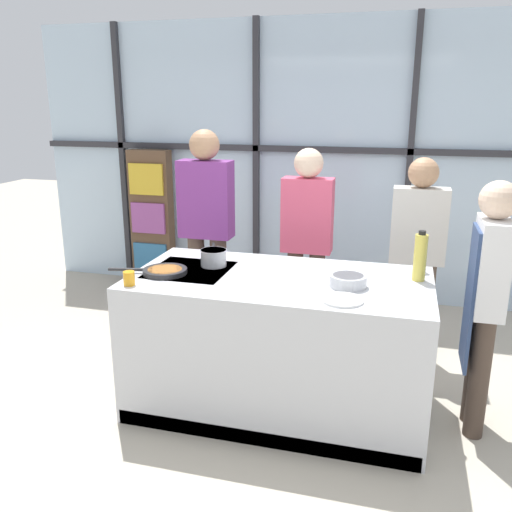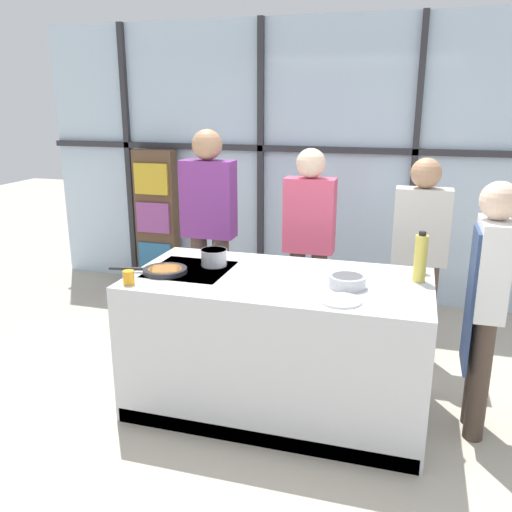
{
  "view_description": "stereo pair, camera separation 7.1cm",
  "coord_description": "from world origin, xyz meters",
  "px_view_note": "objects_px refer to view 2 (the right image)",
  "views": [
    {
      "loc": [
        0.72,
        -3.23,
        2.02
      ],
      "look_at": [
        -0.19,
        0.1,
        1.02
      ],
      "focal_mm": 38.0,
      "sensor_mm": 36.0,
      "label": 1
    },
    {
      "loc": [
        0.79,
        -3.21,
        2.02
      ],
      "look_at": [
        -0.19,
        0.1,
        1.02
      ],
      "focal_mm": 38.0,
      "sensor_mm": 36.0,
      "label": 2
    }
  ],
  "objects_px": {
    "spectator_far_left": "(209,221)",
    "juice_glass_near": "(129,278)",
    "spectator_center_left": "(309,237)",
    "mixing_bowl": "(347,281)",
    "chef": "(487,294)",
    "pepper_grinder": "(421,259)",
    "spectator_center_right": "(420,249)",
    "white_plate": "(341,301)",
    "saucepan": "(214,257)",
    "oil_bottle": "(420,258)",
    "frying_pan": "(164,270)"
  },
  "relations": [
    {
      "from": "mixing_bowl",
      "to": "saucepan",
      "type": "bearing_deg",
      "value": 168.37
    },
    {
      "from": "mixing_bowl",
      "to": "oil_bottle",
      "type": "distance_m",
      "value": 0.49
    },
    {
      "from": "spectator_far_left",
      "to": "white_plate",
      "type": "bearing_deg",
      "value": 134.83
    },
    {
      "from": "chef",
      "to": "pepper_grinder",
      "type": "relative_size",
      "value": 7.97
    },
    {
      "from": "spectator_center_left",
      "to": "oil_bottle",
      "type": "relative_size",
      "value": 5.17
    },
    {
      "from": "chef",
      "to": "spectator_far_left",
      "type": "bearing_deg",
      "value": 66.38
    },
    {
      "from": "chef",
      "to": "white_plate",
      "type": "bearing_deg",
      "value": 115.56
    },
    {
      "from": "chef",
      "to": "spectator_center_left",
      "type": "distance_m",
      "value": 1.55
    },
    {
      "from": "mixing_bowl",
      "to": "pepper_grinder",
      "type": "bearing_deg",
      "value": 45.43
    },
    {
      "from": "spectator_center_left",
      "to": "juice_glass_near",
      "type": "relative_size",
      "value": 19.02
    },
    {
      "from": "frying_pan",
      "to": "spectator_center_left",
      "type": "bearing_deg",
      "value": 55.89
    },
    {
      "from": "saucepan",
      "to": "oil_bottle",
      "type": "distance_m",
      "value": 1.36
    },
    {
      "from": "spectator_center_right",
      "to": "oil_bottle",
      "type": "relative_size",
      "value": 5.02
    },
    {
      "from": "spectator_center_right",
      "to": "white_plate",
      "type": "relative_size",
      "value": 6.74
    },
    {
      "from": "chef",
      "to": "mixing_bowl",
      "type": "bearing_deg",
      "value": 98.88
    },
    {
      "from": "spectator_center_right",
      "to": "juice_glass_near",
      "type": "xyz_separation_m",
      "value": [
        -1.72,
        -1.38,
        0.05
      ]
    },
    {
      "from": "spectator_far_left",
      "to": "juice_glass_near",
      "type": "relative_size",
      "value": 20.52
    },
    {
      "from": "spectator_far_left",
      "to": "mixing_bowl",
      "type": "distance_m",
      "value": 1.67
    },
    {
      "from": "spectator_center_left",
      "to": "mixing_bowl",
      "type": "bearing_deg",
      "value": 112.8
    },
    {
      "from": "spectator_center_left",
      "to": "white_plate",
      "type": "height_order",
      "value": "spectator_center_left"
    },
    {
      "from": "spectator_center_left",
      "to": "pepper_grinder",
      "type": "relative_size",
      "value": 8.35
    },
    {
      "from": "frying_pan",
      "to": "saucepan",
      "type": "xyz_separation_m",
      "value": [
        0.26,
        0.25,
        0.04
      ]
    },
    {
      "from": "chef",
      "to": "spectator_far_left",
      "type": "relative_size",
      "value": 0.88
    },
    {
      "from": "spectator_center_left",
      "to": "spectator_far_left",
      "type": "bearing_deg",
      "value": 0.0
    },
    {
      "from": "frying_pan",
      "to": "oil_bottle",
      "type": "height_order",
      "value": "oil_bottle"
    },
    {
      "from": "chef",
      "to": "spectator_center_left",
      "type": "xyz_separation_m",
      "value": [
        -1.25,
        0.92,
        0.04
      ]
    },
    {
      "from": "oil_bottle",
      "to": "mixing_bowl",
      "type": "bearing_deg",
      "value": -150.25
    },
    {
      "from": "oil_bottle",
      "to": "juice_glass_near",
      "type": "xyz_separation_m",
      "value": [
        -1.72,
        -0.57,
        -0.11
      ]
    },
    {
      "from": "pepper_grinder",
      "to": "spectator_center_right",
      "type": "bearing_deg",
      "value": 90.54
    },
    {
      "from": "mixing_bowl",
      "to": "oil_bottle",
      "type": "relative_size",
      "value": 0.71
    },
    {
      "from": "spectator_center_right",
      "to": "mixing_bowl",
      "type": "height_order",
      "value": "spectator_center_right"
    },
    {
      "from": "mixing_bowl",
      "to": "juice_glass_near",
      "type": "height_order",
      "value": "juice_glass_near"
    },
    {
      "from": "spectator_center_left",
      "to": "white_plate",
      "type": "relative_size",
      "value": 6.94
    },
    {
      "from": "white_plate",
      "to": "frying_pan",
      "type": "bearing_deg",
      "value": 170.53
    },
    {
      "from": "saucepan",
      "to": "juice_glass_near",
      "type": "relative_size",
      "value": 3.72
    },
    {
      "from": "frying_pan",
      "to": "oil_bottle",
      "type": "distance_m",
      "value": 1.64
    },
    {
      "from": "spectator_center_left",
      "to": "saucepan",
      "type": "bearing_deg",
      "value": 59.99
    },
    {
      "from": "chef",
      "to": "white_plate",
      "type": "relative_size",
      "value": 6.62
    },
    {
      "from": "saucepan",
      "to": "juice_glass_near",
      "type": "height_order",
      "value": "saucepan"
    },
    {
      "from": "juice_glass_near",
      "to": "white_plate",
      "type": "bearing_deg",
      "value": 3.02
    },
    {
      "from": "spectator_center_left",
      "to": "frying_pan",
      "type": "height_order",
      "value": "spectator_center_left"
    },
    {
      "from": "saucepan",
      "to": "white_plate",
      "type": "distance_m",
      "value": 1.04
    },
    {
      "from": "spectator_far_left",
      "to": "chef",
      "type": "bearing_deg",
      "value": 156.38
    },
    {
      "from": "white_plate",
      "to": "pepper_grinder",
      "type": "distance_m",
      "value": 0.82
    },
    {
      "from": "chef",
      "to": "oil_bottle",
      "type": "xyz_separation_m",
      "value": [
        -0.39,
        0.11,
        0.16
      ]
    },
    {
      "from": "spectator_center_right",
      "to": "pepper_grinder",
      "type": "height_order",
      "value": "spectator_center_right"
    },
    {
      "from": "white_plate",
      "to": "oil_bottle",
      "type": "xyz_separation_m",
      "value": [
        0.42,
        0.5,
        0.14
      ]
    },
    {
      "from": "frying_pan",
      "to": "mixing_bowl",
      "type": "bearing_deg",
      "value": 2.96
    },
    {
      "from": "chef",
      "to": "spectator_far_left",
      "type": "xyz_separation_m",
      "value": [
        -2.11,
        0.92,
        0.11
      ]
    },
    {
      "from": "mixing_bowl",
      "to": "oil_bottle",
      "type": "height_order",
      "value": "oil_bottle"
    }
  ]
}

